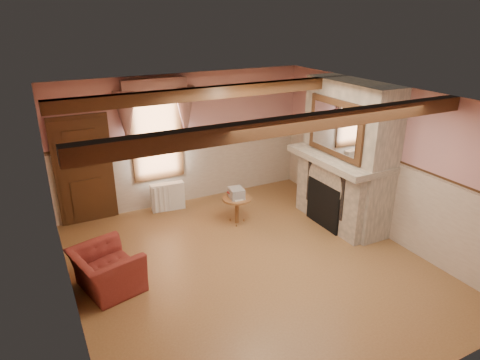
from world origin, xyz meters
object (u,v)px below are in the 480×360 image
armchair (107,270)px  radiator (168,197)px  mantel_clock (316,140)px  side_table (237,210)px  oil_lamp (324,141)px  bowl (348,156)px

armchair → radiator: (1.71, 2.25, -0.02)m
radiator → mantel_clock: (2.78, -1.34, 1.22)m
side_table → oil_lamp: 2.21m
armchair → bowl: bowl is taller
bowl → side_table: bearing=147.9°
armchair → side_table: (2.74, 1.03, -0.05)m
radiator → side_table: bearing=-44.3°
oil_lamp → side_table: bearing=168.0°
mantel_clock → radiator: bearing=154.3°
bowl → oil_lamp: size_ratio=1.31×
side_table → bowl: bowl is taller
radiator → oil_lamp: bearing=-24.2°
armchair → radiator: armchair is taller
mantel_clock → oil_lamp: 0.26m
radiator → mantel_clock: size_ratio=2.92×
bowl → oil_lamp: (0.00, 0.73, 0.10)m
armchair → oil_lamp: oil_lamp is taller
armchair → bowl: bearing=-105.2°
bowl → mantel_clock: mantel_clock is taller
side_table → bowl: size_ratio=1.57×
side_table → radiator: (-1.02, 1.22, 0.02)m
oil_lamp → radiator: bearing=150.2°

